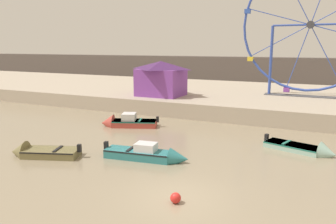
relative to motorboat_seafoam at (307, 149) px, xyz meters
name	(u,v)px	position (x,y,z in m)	size (l,w,h in m)	color
ground_plane	(178,197)	(-4.56, -8.79, -0.19)	(240.00, 240.00, 0.00)	gray
quay_promenade	(270,99)	(-4.56, 15.74, 0.50)	(110.00, 20.61, 1.38)	tan
distant_town_skyline	(292,71)	(-4.56, 38.92, 2.01)	(140.00, 3.00, 4.40)	#564C47
motorboat_seafoam	(307,149)	(0.00, 0.00, 0.00)	(4.36, 2.45, 1.27)	#93BCAD
motorboat_olive_wood	(39,152)	(-13.94, -7.33, 0.05)	(4.17, 2.62, 1.31)	olive
motorboat_faded_red	(125,122)	(-13.43, 1.03, 0.14)	(4.58, 2.92, 1.50)	#B24238
motorboat_teal_painted	(150,154)	(-7.83, -5.14, 0.12)	(5.05, 1.75, 1.23)	teal
ferris_wheel_blue_frame	(310,27)	(-1.07, 14.41, 7.83)	(12.74, 1.20, 13.22)	#334CA8
carnival_booth_purple_stall	(161,78)	(-14.14, 8.88, 2.97)	(4.71, 3.90, 3.42)	purple
mooring_buoy_orange	(176,198)	(-4.42, -9.32, 0.03)	(0.44, 0.44, 0.44)	red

